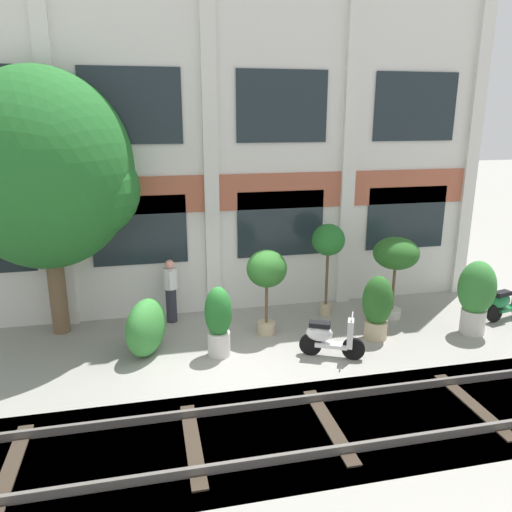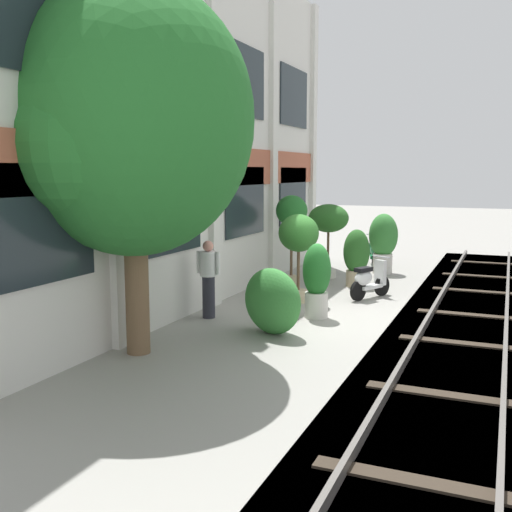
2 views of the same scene
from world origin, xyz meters
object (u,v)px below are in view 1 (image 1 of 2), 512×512
(potted_plant_stone_basin, at_px, (377,306))
(resident_by_doorway, at_px, (171,289))
(potted_plant_tall_urn, at_px, (396,256))
(scooter_near_curb, at_px, (506,303))
(potted_plant_fluted_column, at_px, (218,318))
(broadleaf_tree, at_px, (44,175))
(potted_plant_terracotta_small, at_px, (328,243))
(potted_plant_low_pan, at_px, (267,273))
(scooter_second_parked, at_px, (329,338))
(topiary_hedge, at_px, (146,327))
(potted_plant_ribbed_drum, at_px, (476,293))

(potted_plant_stone_basin, height_order, resident_by_doorway, resident_by_doorway)
(potted_plant_tall_urn, xyz_separation_m, scooter_near_curb, (2.73, -0.73, -1.17))
(potted_plant_fluted_column, bearing_deg, potted_plant_tall_urn, 13.39)
(broadleaf_tree, bearing_deg, potted_plant_terracotta_small, -3.30)
(broadleaf_tree, bearing_deg, potted_plant_tall_urn, -6.45)
(potted_plant_stone_basin, bearing_deg, potted_plant_low_pan, 162.11)
(scooter_second_parked, bearing_deg, potted_plant_low_pan, 151.61)
(scooter_second_parked, xyz_separation_m, topiary_hedge, (-3.75, 0.97, 0.18))
(broadleaf_tree, bearing_deg, potted_plant_ribbed_drum, -12.96)
(potted_plant_terracotta_small, xyz_separation_m, scooter_second_parked, (-0.75, -2.21, -1.45))
(potted_plant_stone_basin, xyz_separation_m, potted_plant_terracotta_small, (-0.63, 1.57, 1.09))
(resident_by_doorway, distance_m, topiary_hedge, 1.77)
(potted_plant_fluted_column, relative_size, potted_plant_terracotta_small, 0.65)
(potted_plant_tall_urn, height_order, potted_plant_stone_basin, potted_plant_tall_urn)
(broadleaf_tree, bearing_deg, resident_by_doorway, 0.78)
(potted_plant_ribbed_drum, relative_size, potted_plant_stone_basin, 1.17)
(broadleaf_tree, bearing_deg, scooter_second_parked, -24.28)
(broadleaf_tree, relative_size, scooter_second_parked, 4.67)
(potted_plant_terracotta_small, bearing_deg, broadleaf_tree, 176.70)
(scooter_near_curb, bearing_deg, potted_plant_fluted_column, 169.14)
(scooter_second_parked, bearing_deg, scooter_near_curb, 36.46)
(potted_plant_stone_basin, bearing_deg, potted_plant_terracotta_small, 111.98)
(potted_plant_fluted_column, bearing_deg, scooter_near_curb, 2.78)
(potted_plant_tall_urn, distance_m, topiary_hedge, 6.19)
(potted_plant_low_pan, height_order, resident_by_doorway, potted_plant_low_pan)
(potted_plant_stone_basin, relative_size, resident_by_doorway, 0.94)
(scooter_second_parked, bearing_deg, broadleaf_tree, -178.38)
(potted_plant_ribbed_drum, bearing_deg, potted_plant_tall_urn, 138.16)
(potted_plant_stone_basin, relative_size, topiary_hedge, 1.13)
(potted_plant_tall_urn, relative_size, topiary_hedge, 1.57)
(scooter_second_parked, distance_m, topiary_hedge, 3.88)
(broadleaf_tree, bearing_deg, potted_plant_stone_basin, -15.32)
(topiary_hedge, bearing_deg, potted_plant_tall_urn, 6.57)
(scooter_second_parked, bearing_deg, resident_by_doorway, 166.03)
(potted_plant_stone_basin, xyz_separation_m, resident_by_doorway, (-4.52, 1.98, 0.06))
(potted_plant_fluted_column, relative_size, resident_by_doorway, 0.96)
(potted_plant_ribbed_drum, height_order, scooter_near_curb, potted_plant_ribbed_drum)
(potted_plant_terracotta_small, bearing_deg, potted_plant_fluted_column, -151.59)
(resident_by_doorway, bearing_deg, potted_plant_ribbed_drum, -17.84)
(broadleaf_tree, bearing_deg, topiary_hedge, -39.15)
(resident_by_doorway, bearing_deg, potted_plant_terracotta_small, -6.00)
(scooter_near_curb, relative_size, resident_by_doorway, 0.85)
(potted_plant_fluted_column, bearing_deg, resident_by_doorway, 113.41)
(potted_plant_terracotta_small, bearing_deg, potted_plant_low_pan, -155.58)
(potted_plant_fluted_column, distance_m, potted_plant_tall_urn, 4.76)
(potted_plant_tall_urn, distance_m, potted_plant_stone_basin, 1.62)
(potted_plant_ribbed_drum, xyz_separation_m, potted_plant_stone_basin, (-2.35, 0.23, -0.19))
(resident_by_doorway, bearing_deg, potted_plant_low_pan, -29.65)
(potted_plant_terracotta_small, relative_size, scooter_second_parked, 1.86)
(potted_plant_ribbed_drum, xyz_separation_m, potted_plant_tall_urn, (-1.42, 1.27, 0.63))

